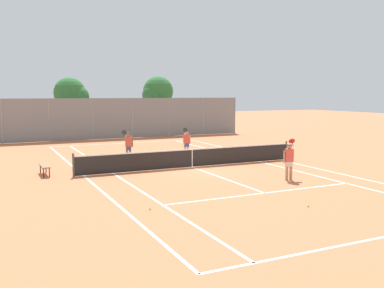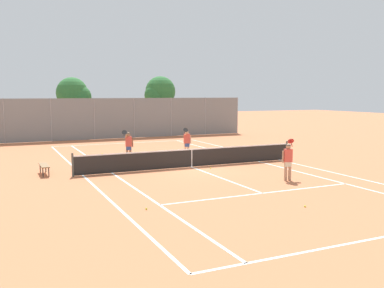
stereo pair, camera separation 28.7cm
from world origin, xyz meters
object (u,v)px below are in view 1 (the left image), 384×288
at_px(player_far_right, 187,141).
at_px(tree_behind_right, 157,93).
at_px(tennis_net, 192,157).
at_px(loose_tennis_ball_0, 150,209).
at_px(player_near_side, 289,159).
at_px(loose_tennis_ball_1, 211,168).
at_px(courtside_bench, 45,166).
at_px(loose_tennis_ball_2, 308,206).
at_px(loose_tennis_ball_3, 110,169).
at_px(player_far_left, 128,145).
at_px(tree_behind_left, 72,94).
at_px(loose_tennis_ball_4, 101,154).

relative_size(player_far_right, tree_behind_right, 0.33).
xyz_separation_m(tennis_net, loose_tennis_ball_0, (-4.73, -6.76, -0.48)).
distance_m(player_near_side, loose_tennis_ball_1, 4.48).
distance_m(courtside_bench, tree_behind_right, 20.96).
bearing_deg(tennis_net, loose_tennis_ball_2, -88.98).
bearing_deg(loose_tennis_ball_3, loose_tennis_ball_0, -95.20).
xyz_separation_m(loose_tennis_ball_0, loose_tennis_ball_2, (4.88, -1.91, 0.00)).
bearing_deg(tennis_net, loose_tennis_ball_0, -124.95).
bearing_deg(tennis_net, player_near_side, -63.98).
bearing_deg(loose_tennis_ball_3, loose_tennis_ball_1, -21.69).
height_order(tennis_net, loose_tennis_ball_3, tennis_net).
xyz_separation_m(player_far_left, loose_tennis_ball_0, (-2.38, -10.10, -0.89)).
distance_m(loose_tennis_ball_1, tree_behind_right, 19.47).
bearing_deg(player_near_side, loose_tennis_ball_3, 136.99).
height_order(tree_behind_left, tree_behind_right, tree_behind_right).
bearing_deg(player_near_side, loose_tennis_ball_2, -119.80).
bearing_deg(player_far_right, tree_behind_left, 105.54).
bearing_deg(player_far_right, loose_tennis_ball_1, -97.40).
xyz_separation_m(player_far_right, tree_behind_right, (3.63, 14.50, 2.93)).
distance_m(tennis_net, loose_tennis_ball_4, 7.34).
bearing_deg(tennis_net, loose_tennis_ball_3, 164.50).
bearing_deg(loose_tennis_ball_1, tree_behind_left, 100.65).
relative_size(tennis_net, player_far_left, 6.76).
bearing_deg(loose_tennis_ball_4, loose_tennis_ball_3, -99.27).
xyz_separation_m(player_far_left, loose_tennis_ball_2, (2.50, -12.01, -0.89)).
height_order(loose_tennis_ball_1, loose_tennis_ball_2, same).
distance_m(tennis_net, courtside_bench, 7.15).
xyz_separation_m(loose_tennis_ball_0, loose_tennis_ball_4, (1.62, 13.40, 0.00)).
relative_size(player_far_right, loose_tennis_ball_0, 26.88).
height_order(player_near_side, loose_tennis_ball_3, player_near_side).
relative_size(player_far_left, loose_tennis_ball_1, 26.88).
height_order(loose_tennis_ball_2, loose_tennis_ball_3, same).
bearing_deg(player_near_side, loose_tennis_ball_1, 112.22).
bearing_deg(loose_tennis_ball_0, loose_tennis_ball_1, 47.91).
bearing_deg(player_far_left, tree_behind_left, 91.86).
bearing_deg(courtside_bench, tennis_net, -8.01).
height_order(player_near_side, loose_tennis_ball_4, player_near_side).
xyz_separation_m(loose_tennis_ball_3, tree_behind_left, (1.19, 16.84, 3.67)).
xyz_separation_m(loose_tennis_ball_4, tree_behind_left, (0.29, 11.31, 3.67)).
bearing_deg(courtside_bench, player_near_side, -31.68).
bearing_deg(player_far_left, loose_tennis_ball_0, -103.26).
distance_m(loose_tennis_ball_4, courtside_bench, 6.91).
xyz_separation_m(tennis_net, player_far_right, (1.23, 3.37, 0.42)).
bearing_deg(tennis_net, tree_behind_right, 74.77).
bearing_deg(loose_tennis_ball_4, tree_behind_right, 54.63).
distance_m(player_far_left, loose_tennis_ball_3, 2.92).
bearing_deg(loose_tennis_ball_1, loose_tennis_ball_3, 158.31).
bearing_deg(loose_tennis_ball_2, tree_behind_right, 79.94).
xyz_separation_m(loose_tennis_ball_0, loose_tennis_ball_3, (0.72, 7.88, 0.00)).
relative_size(player_far_left, loose_tennis_ball_4, 26.88).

